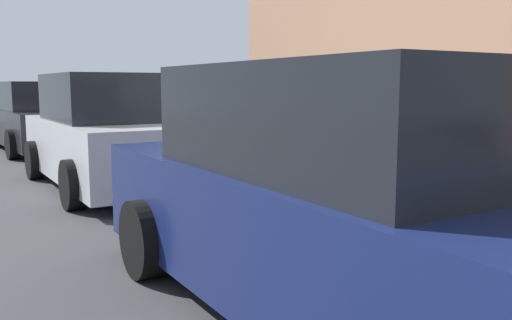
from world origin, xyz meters
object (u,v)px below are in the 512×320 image
object	(u,v)px
parked_car_navy_0	(355,202)
parked_car_charcoal_2	(41,118)
suitcase_maroon_3	(393,180)
parked_car_beige_3	(7,109)
bollard_post	(235,146)
suitcase_olive_6	(312,161)
fire_hydrant	(257,145)
suitcase_navy_7	(289,155)
parked_car_silver_1	(109,135)
suitcase_teal_1	(470,187)
suitcase_black_5	(336,162)
suitcase_silver_2	(426,181)
suitcase_red_4	(358,172)

from	to	relation	value
parked_car_navy_0	parked_car_charcoal_2	distance (m)	11.29
suitcase_maroon_3	parked_car_beige_3	xyz separation A→B (m)	(15.32, 2.44, 0.35)
bollard_post	parked_car_navy_0	bearing A→B (deg)	158.50
suitcase_maroon_3	suitcase_olive_6	bearing A→B (deg)	-2.54
parked_car_charcoal_2	bollard_post	bearing A→B (deg)	-157.20
bollard_post	fire_hydrant	bearing A→B (deg)	-163.53
suitcase_navy_7	parked_car_charcoal_2	size ratio (longest dim) A/B	0.19
parked_car_navy_0	parked_car_charcoal_2	size ratio (longest dim) A/B	0.98
suitcase_maroon_3	bollard_post	xyz separation A→B (m)	(3.74, 0.14, 0.08)
suitcase_maroon_3	fire_hydrant	world-z (taller)	fire_hydrant
parked_car_charcoal_2	fire_hydrant	bearing A→B (deg)	-157.72
parked_car_silver_1	parked_car_charcoal_2	xyz separation A→B (m)	(5.66, -0.00, -0.03)
suitcase_olive_6	suitcase_navy_7	size ratio (longest dim) A/B	0.87
suitcase_olive_6	bollard_post	world-z (taller)	suitcase_olive_6
suitcase_maroon_3	suitcase_teal_1	bearing A→B (deg)	-176.19
suitcase_black_5	parked_car_charcoal_2	size ratio (longest dim) A/B	0.21
suitcase_silver_2	suitcase_olive_6	xyz separation A→B (m)	(2.29, -0.11, -0.05)
suitcase_navy_7	bollard_post	bearing A→B (deg)	7.33
suitcase_red_4	fire_hydrant	bearing A→B (deg)	-1.08
bollard_post	parked_car_beige_3	distance (m)	11.81
suitcase_teal_1	fire_hydrant	size ratio (longest dim) A/B	1.27
suitcase_maroon_3	suitcase_red_4	size ratio (longest dim) A/B	0.83
suitcase_teal_1	suitcase_olive_6	xyz separation A→B (m)	(2.80, -0.01, -0.06)
suitcase_maroon_3	fire_hydrant	size ratio (longest dim) A/B	0.99
suitcase_maroon_3	parked_car_navy_0	distance (m)	3.23
suitcase_maroon_3	suitcase_navy_7	world-z (taller)	suitcase_navy_7
suitcase_maroon_3	parked_car_beige_3	bearing A→B (deg)	9.04
parked_car_silver_1	suitcase_black_5	bearing A→B (deg)	-133.06
suitcase_black_5	fire_hydrant	distance (m)	2.05
suitcase_black_5	fire_hydrant	world-z (taller)	suitcase_black_5
bollard_post	parked_car_beige_3	xyz separation A→B (m)	(11.58, 2.30, 0.28)
suitcase_red_4	suitcase_navy_7	bearing A→B (deg)	-2.87
suitcase_navy_7	suitcase_olive_6	bearing A→B (deg)	-176.47
suitcase_red_4	parked_car_beige_3	world-z (taller)	parked_car_beige_3
suitcase_teal_1	fire_hydrant	world-z (taller)	suitcase_teal_1
suitcase_teal_1	parked_car_charcoal_2	size ratio (longest dim) A/B	0.20
fire_hydrant	suitcase_teal_1	bearing A→B (deg)	-179.18
suitcase_black_5	suitcase_maroon_3	bearing A→B (deg)	176.08
suitcase_silver_2	parked_car_charcoal_2	distance (m)	10.04
parked_car_silver_1	suitcase_navy_7	bearing A→B (deg)	-116.59
suitcase_red_4	parked_car_navy_0	size ratio (longest dim) A/B	0.20
suitcase_red_4	parked_car_silver_1	xyz separation A→B (m)	(2.95, 2.40, 0.36)
suitcase_silver_2	suitcase_maroon_3	bearing A→B (deg)	-3.20
bollard_post	parked_car_navy_0	distance (m)	6.27
suitcase_maroon_3	parked_car_silver_1	size ratio (longest dim) A/B	0.18
fire_hydrant	parked_car_silver_1	world-z (taller)	parked_car_silver_1
suitcase_teal_1	bollard_post	world-z (taller)	suitcase_teal_1
bollard_post	parked_car_silver_1	distance (m)	2.33
suitcase_silver_2	parked_car_beige_3	size ratio (longest dim) A/B	0.16
suitcase_red_4	fire_hydrant	size ratio (longest dim) A/B	1.19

